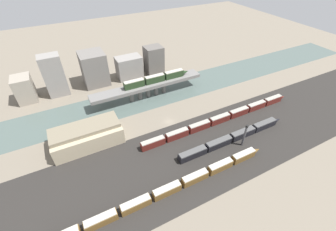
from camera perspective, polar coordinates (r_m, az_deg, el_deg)
ground_plane at (r=113.00m, az=0.22°, el=-1.58°), size 400.00×400.00×0.00m
railbed_yard at (r=98.34m, az=6.75°, el=-9.63°), size 280.00×42.00×0.01m
river_water at (r=131.95m, az=-4.97°, el=4.91°), size 320.00×25.22×0.01m
bridge at (r=128.38m, az=-5.13°, el=7.39°), size 65.07×7.76×8.27m
train_on_bridge at (r=128.44m, az=-2.87°, el=9.39°), size 39.95×2.94×4.16m
train_yard_near at (r=85.16m, az=0.57°, el=-18.14°), size 85.78×2.75×3.54m
train_yard_mid at (r=106.59m, az=16.38°, el=-5.29°), size 58.10×3.01×3.51m
train_yard_far at (r=115.23m, az=13.48°, el=-0.72°), size 87.81×2.65×3.80m
warehouse_building at (r=105.47m, az=-19.93°, el=-4.69°), size 29.65×15.22×9.54m
signal_tower at (r=102.69m, az=18.83°, el=-4.85°), size 1.00×0.90×11.56m
city_block_far_left at (r=147.32m, az=-32.64°, el=5.67°), size 9.50×11.22×14.51m
city_block_left at (r=142.81m, az=-26.92°, el=9.03°), size 11.05×8.34×23.87m
city_block_center at (r=146.84m, az=-18.25°, el=11.26°), size 14.48×15.17×19.92m
city_block_right at (r=150.11m, az=-9.84°, el=11.98°), size 15.89×9.94×13.88m
city_block_far_right at (r=153.82m, az=-3.63°, el=13.94°), size 11.37×9.81×17.74m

